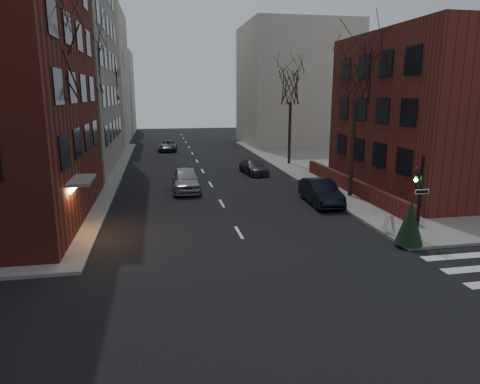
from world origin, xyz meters
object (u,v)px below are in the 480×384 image
tree_right_b (291,86)px  evergreen_shrub (410,222)px  car_lane_far (168,146)px  tree_right_a (357,76)px  streetlamp_near (93,134)px  traffic_signal (418,204)px  tree_left_b (87,66)px  parked_sedan (321,192)px  streetlamp_far (118,118)px  tree_left_a (48,60)px  car_lane_silver (186,180)px  car_lane_gray (254,167)px  tree_left_c (109,83)px  sandwich_board (389,224)px

tree_right_b → evergreen_shrub: 24.40m
car_lane_far → tree_right_a: bearing=-62.1°
streetlamp_near → car_lane_far: streetlamp_near is taller
traffic_signal → tree_left_b: (-16.74, 17.01, 7.00)m
streetlamp_near → evergreen_shrub: 20.78m
parked_sedan → tree_right_a: bearing=27.8°
traffic_signal → tree_right_a: tree_right_a is taller
tree_left_b → streetlamp_near: bearing=-81.5°
tree_left_b → tree_right_a: tree_left_b is taller
streetlamp_far → tree_left_a: bearing=-91.2°
tree_right_a → car_lane_far: (-11.56, 26.93, -7.38)m
tree_right_b → parked_sedan: (-2.60, -15.25, -6.80)m
streetlamp_near → tree_right_b: bearing=30.5°
traffic_signal → car_lane_silver: size_ratio=0.81×
tree_left_a → streetlamp_near: (0.60, 8.00, -4.23)m
car_lane_gray → tree_right_b: bearing=35.6°
streetlamp_near → streetlamp_far: 20.00m
parked_sedan → evergreen_shrub: (1.10, -8.25, 0.40)m
car_lane_gray → tree_left_c: bearing=130.1°
streetlamp_far → parked_sedan: bearing=-60.3°
car_lane_silver → tree_left_b: bearing=151.8°
traffic_signal → tree_right_b: tree_right_b is taller
streetlamp_near → streetlamp_far: size_ratio=1.00×
tree_left_c → car_lane_far: 10.73m
tree_left_c → streetlamp_far: (0.60, 2.00, -3.79)m
car_lane_silver → car_lane_gray: bearing=44.0°
tree_right_b → streetlamp_near: tree_right_b is taller
sandwich_board → evergreen_shrub: 1.84m
tree_left_a → tree_right_a: (17.60, 4.00, -0.44)m
traffic_signal → car_lane_far: traffic_signal is taller
streetlamp_near → car_lane_silver: 7.06m
tree_right_b → parked_sedan: 16.90m
tree_left_b → streetlamp_far: bearing=87.9°
car_lane_gray → car_lane_silver: bearing=-144.6°
tree_right_a → tree_right_b: tree_right_a is taller
car_lane_silver → evergreen_shrub: size_ratio=2.36×
tree_left_a → parked_sedan: size_ratio=2.16×
streetlamp_near → parked_sedan: 15.71m
tree_left_b → car_lane_silver: (6.79, -3.89, -8.08)m
streetlamp_far → sandwich_board: streetlamp_far is taller
tree_left_c → tree_right_b: tree_left_c is taller
car_lane_silver → sandwich_board: size_ratio=5.53×
tree_right_a → parked_sedan: (-2.60, -1.25, -7.24)m
streetlamp_near → parked_sedan: bearing=-20.0°
car_lane_silver → tree_left_c: bearing=112.4°
tree_left_b → streetlamp_far: 16.68m
tree_left_b → tree_right_a: 19.35m
tree_left_c → tree_right_a: size_ratio=1.00×
streetlamp_far → sandwich_board: 35.53m
traffic_signal → car_lane_gray: traffic_signal is taller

